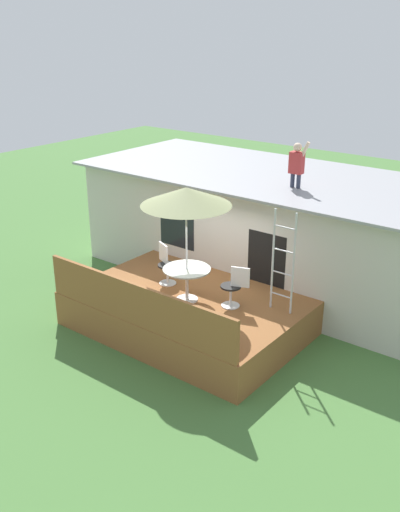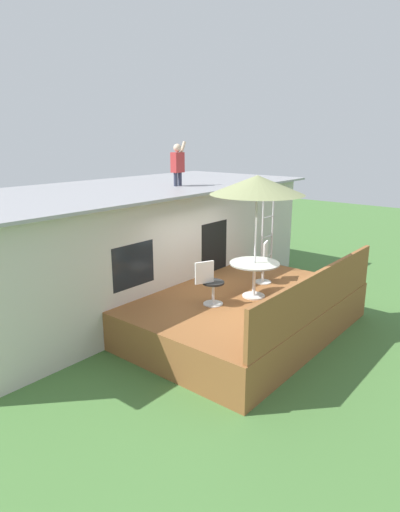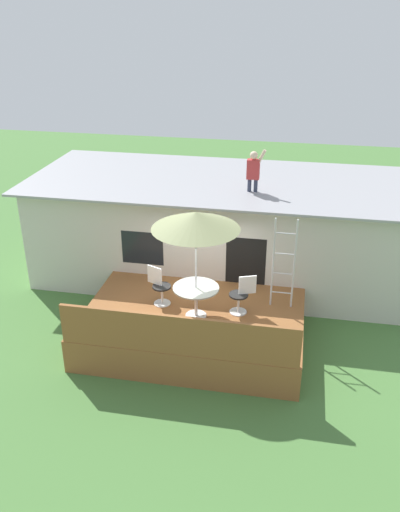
{
  "view_description": "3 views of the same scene",
  "coord_description": "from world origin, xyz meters",
  "px_view_note": "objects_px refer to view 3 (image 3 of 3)",
  "views": [
    {
      "loc": [
        7.3,
        -8.96,
        6.42
      ],
      "look_at": [
        -0.08,
        0.51,
        1.58
      ],
      "focal_mm": 40.44,
      "sensor_mm": 36.0,
      "label": 1
    },
    {
      "loc": [
        -7.32,
        -4.81,
        4.05
      ],
      "look_at": [
        -0.53,
        0.79,
        1.65
      ],
      "focal_mm": 30.52,
      "sensor_mm": 36.0,
      "label": 2
    },
    {
      "loc": [
        2.16,
        -10.43,
        7.36
      ],
      "look_at": [
        0.06,
        0.46,
        2.02
      ],
      "focal_mm": 37.75,
      "sensor_mm": 36.0,
      "label": 3
    }
  ],
  "objects_px": {
    "step_ladder": "(284,264)",
    "person_figure": "(254,169)",
    "patio_table": "(196,294)",
    "patio_chair_right": "(242,295)",
    "patio_umbrella": "(196,220)",
    "patio_chair_left": "(159,286)"
  },
  "relations": [
    {
      "from": "person_figure",
      "to": "patio_umbrella",
      "type": "bearing_deg",
      "value": -107.08
    },
    {
      "from": "patio_umbrella",
      "to": "patio_chair_left",
      "type": "distance_m",
      "value": 2.16
    },
    {
      "from": "patio_umbrella",
      "to": "step_ladder",
      "type": "bearing_deg",
      "value": 23.9
    },
    {
      "from": "patio_table",
      "to": "patio_chair_right",
      "type": "relative_size",
      "value": 1.13
    },
    {
      "from": "patio_table",
      "to": "step_ladder",
      "type": "height_order",
      "value": "step_ladder"
    },
    {
      "from": "patio_umbrella",
      "to": "patio_table",
      "type": "bearing_deg",
      "value": -116.57
    },
    {
      "from": "patio_chair_right",
      "to": "person_figure",
      "type": "bearing_deg",
      "value": -108.58
    },
    {
      "from": "patio_umbrella",
      "to": "patio_chair_left",
      "type": "bearing_deg",
      "value": 156.62
    },
    {
      "from": "step_ladder",
      "to": "person_figure",
      "type": "distance_m",
      "value": 2.81
    },
    {
      "from": "patio_umbrella",
      "to": "person_figure",
      "type": "xyz_separation_m",
      "value": [
        0.91,
        2.95,
        0.32
      ]
    },
    {
      "from": "patio_table",
      "to": "patio_chair_left",
      "type": "relative_size",
      "value": 1.13
    },
    {
      "from": "person_figure",
      "to": "patio_chair_right",
      "type": "relative_size",
      "value": 1.21
    },
    {
      "from": "patio_umbrella",
      "to": "person_figure",
      "type": "relative_size",
      "value": 2.29
    },
    {
      "from": "step_ladder",
      "to": "patio_chair_right",
      "type": "xyz_separation_m",
      "value": [
        -0.88,
        -0.46,
        -0.64
      ]
    },
    {
      "from": "patio_chair_left",
      "to": "patio_chair_right",
      "type": "relative_size",
      "value": 1.0
    },
    {
      "from": "step_ladder",
      "to": "patio_chair_left",
      "type": "xyz_separation_m",
      "value": [
        -2.83,
        -0.41,
        -0.64
      ]
    },
    {
      "from": "person_figure",
      "to": "patio_chair_right",
      "type": "distance_m",
      "value": 3.4
    },
    {
      "from": "patio_chair_right",
      "to": "patio_umbrella",
      "type": "bearing_deg",
      "value": -0.0
    },
    {
      "from": "step_ladder",
      "to": "person_figure",
      "type": "bearing_deg",
      "value": 114.37
    },
    {
      "from": "step_ladder",
      "to": "person_figure",
      "type": "xyz_separation_m",
      "value": [
        -0.96,
        2.12,
        1.56
      ]
    },
    {
      "from": "patio_table",
      "to": "patio_chair_right",
      "type": "xyz_separation_m",
      "value": [
        0.99,
        0.37,
        -0.13
      ]
    },
    {
      "from": "patio_table",
      "to": "person_figure",
      "type": "xyz_separation_m",
      "value": [
        0.91,
        2.95,
        2.08
      ]
    }
  ]
}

